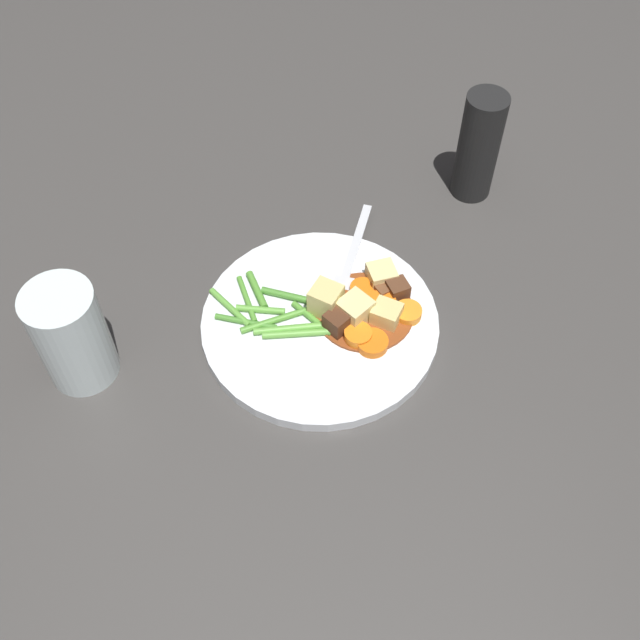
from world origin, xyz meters
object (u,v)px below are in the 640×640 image
carrot_slice_1 (358,336)px  potato_chunk_0 (355,308)px  fork (350,263)px  pepper_mill (478,146)px  water_glass (71,335)px  carrot_slice_4 (408,313)px  meat_chunk_2 (337,323)px  potato_chunk_3 (382,276)px  carrot_slice_0 (381,305)px  potato_chunk_2 (326,300)px  meat_chunk_0 (385,288)px  potato_chunk_1 (386,314)px  dinner_plate (320,324)px  carrot_slice_2 (372,343)px  carrot_slice_3 (363,290)px  meat_chunk_1 (397,290)px

carrot_slice_1 → potato_chunk_0: 0.03m
fork → pepper_mill: bearing=37.7°
carrot_slice_1 → water_glass: water_glass is taller
carrot_slice_4 → meat_chunk_2: 0.08m
carrot_slice_1 → pepper_mill: pepper_mill is taller
water_glass → carrot_slice_1: bearing=1.9°
carrot_slice_4 → potato_chunk_3: size_ratio=1.02×
carrot_slice_0 → potato_chunk_2: bearing=179.0°
meat_chunk_2 → water_glass: bearing=-175.0°
meat_chunk_0 → pepper_mill: bearing=52.9°
carrot_slice_0 → potato_chunk_1: potato_chunk_1 is taller
carrot_slice_0 → potato_chunk_3: 0.04m
dinner_plate → water_glass: (-0.25, -0.04, 0.05)m
dinner_plate → fork: fork is taller
water_glass → potato_chunk_0: bearing=8.0°
potato_chunk_2 → meat_chunk_0: 0.07m
water_glass → carrot_slice_4: bearing=6.2°
carrot_slice_4 → water_glass: size_ratio=0.25×
carrot_slice_4 → meat_chunk_2: meat_chunk_2 is taller
carrot_slice_4 → carrot_slice_2: bearing=-138.8°
meat_chunk_2 → pepper_mill: (0.18, 0.21, 0.04)m
carrot_slice_3 → potato_chunk_0: size_ratio=0.91×
carrot_slice_4 → water_glass: 0.35m
potato_chunk_0 → potato_chunk_3: size_ratio=1.08×
carrot_slice_2 → potato_chunk_2: size_ratio=0.93×
meat_chunk_0 → carrot_slice_3: bearing=175.7°
potato_chunk_0 → meat_chunk_0: potato_chunk_0 is taller
potato_chunk_3 → meat_chunk_2: 0.08m
dinner_plate → meat_chunk_2: (0.02, -0.01, 0.02)m
potato_chunk_3 → carrot_slice_1: bearing=-113.4°
carrot_slice_0 → carrot_slice_1: same height
dinner_plate → meat_chunk_1: (0.09, 0.03, 0.02)m
potato_chunk_2 → potato_chunk_3: bearing=29.3°
water_glass → pepper_mill: pepper_mill is taller
dinner_plate → fork: (0.04, 0.08, 0.01)m
potato_chunk_0 → fork: bearing=89.1°
potato_chunk_2 → meat_chunk_1: size_ratio=1.64×
meat_chunk_1 → dinner_plate: bearing=-161.9°
meat_chunk_2 → meat_chunk_0: bearing=40.3°
pepper_mill → carrot_slice_3: bearing=-132.1°
potato_chunk_1 → potato_chunk_3: bearing=89.2°
fork → carrot_slice_4: bearing=-53.7°
potato_chunk_2 → meat_chunk_2: size_ratio=1.41×
carrot_slice_2 → pepper_mill: 0.28m
carrot_slice_1 → potato_chunk_0: potato_chunk_0 is taller
meat_chunk_1 → carrot_slice_2: bearing=-117.4°
potato_chunk_2 → potato_chunk_0: bearing=-17.7°
water_glass → meat_chunk_0: bearing=12.4°
potato_chunk_0 → meat_chunk_1: size_ratio=1.46×
carrot_slice_3 → carrot_slice_4: size_ratio=0.97×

